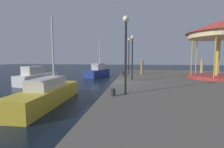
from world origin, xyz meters
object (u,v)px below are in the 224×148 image
at_px(motorboat_white, 36,78).
at_px(carousel, 219,35).
at_px(bollard_south, 123,72).
at_px(person_far_corner, 142,67).
at_px(sailboat_yellow, 47,94).
at_px(bollard_center, 113,92).
at_px(lamp_post_far_end, 129,50).
at_px(sailboat_blue, 98,72).
at_px(lamp_post_mid_promenade, 132,49).
at_px(bollard_north, 123,74).
at_px(person_near_carousel, 202,67).
at_px(lamp_post_near_edge, 126,41).

distance_m(motorboat_white, carousel, 19.17).
height_order(bollard_south, person_far_corner, person_far_corner).
distance_m(motorboat_white, sailboat_yellow, 8.45).
relative_size(sailboat_yellow, carousel, 1.07).
height_order(bollard_center, person_far_corner, person_far_corner).
height_order(lamp_post_far_end, person_far_corner, lamp_post_far_end).
distance_m(sailboat_blue, carousel, 15.91).
bearing_deg(sailboat_yellow, lamp_post_mid_promenade, 48.63).
bearing_deg(motorboat_white, bollard_north, 17.01).
bearing_deg(carousel, sailboat_blue, 153.84).
distance_m(sailboat_blue, lamp_post_far_end, 6.67).
bearing_deg(bollard_center, carousel, 43.78).
relative_size(lamp_post_mid_promenade, bollard_south, 10.17).
xyz_separation_m(sailboat_yellow, carousel, (13.44, 8.17, 4.44)).
bearing_deg(carousel, motorboat_white, -175.41).
bearing_deg(person_far_corner, lamp_post_far_end, 163.29).
bearing_deg(bollard_north, motorboat_white, -162.99).
height_order(motorboat_white, bollard_south, motorboat_white).
xyz_separation_m(bollard_north, person_near_carousel, (10.19, 4.08, 0.71)).
distance_m(lamp_post_far_end, bollard_south, 2.98).
distance_m(sailboat_yellow, lamp_post_far_end, 12.88).
height_order(motorboat_white, person_near_carousel, person_near_carousel).
relative_size(lamp_post_far_end, person_near_carousel, 2.36).
relative_size(lamp_post_mid_promenade, person_far_corner, 2.07).
relative_size(bollard_north, person_far_corner, 0.20).
relative_size(motorboat_white, lamp_post_mid_promenade, 1.18).
bearing_deg(bollard_north, lamp_post_near_edge, -85.13).
xyz_separation_m(carousel, person_near_carousel, (0.73, 5.38, -3.37)).
height_order(sailboat_blue, person_near_carousel, sailboat_blue).
height_order(lamp_post_near_edge, bollard_center, lamp_post_near_edge).
relative_size(motorboat_white, lamp_post_near_edge, 1.12).
xyz_separation_m(motorboat_white, person_far_corner, (11.38, 4.43, 0.98)).
height_order(bollard_south, person_near_carousel, person_near_carousel).
bearing_deg(bollard_center, sailboat_blue, 106.02).
relative_size(motorboat_white, bollard_north, 12.01).
bearing_deg(lamp_post_near_edge, bollard_south, 94.48).
height_order(carousel, person_near_carousel, carousel).
distance_m(sailboat_yellow, bollard_south, 12.00).
xyz_separation_m(carousel, lamp_post_far_end, (-8.88, 3.43, -1.19)).
height_order(sailboat_yellow, lamp_post_mid_promenade, sailboat_yellow).
relative_size(lamp_post_near_edge, lamp_post_mid_promenade, 1.06).
distance_m(lamp_post_far_end, person_far_corner, 2.77).
bearing_deg(lamp_post_mid_promenade, lamp_post_far_end, 95.10).
xyz_separation_m(motorboat_white, person_near_carousel, (19.34, 6.88, 0.97)).
height_order(carousel, lamp_post_far_end, carousel).
bearing_deg(lamp_post_far_end, bollard_south, -159.19).
xyz_separation_m(lamp_post_near_edge, lamp_post_mid_promenade, (0.29, 5.83, -0.14)).
relative_size(sailboat_blue, carousel, 0.97).
relative_size(lamp_post_far_end, bollard_south, 11.41).
relative_size(bollard_south, person_near_carousel, 0.21).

